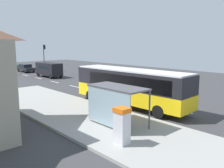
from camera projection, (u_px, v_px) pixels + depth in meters
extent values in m
cube|color=#38383A|center=(73.00, 87.00, 29.81)|extent=(56.00, 92.00, 0.04)
cube|color=#999993|center=(92.00, 119.00, 16.82)|extent=(6.20, 30.00, 0.18)
cube|color=silver|center=(180.00, 111.00, 19.11)|extent=(0.16, 2.20, 0.01)
cube|color=silver|center=(134.00, 100.00, 22.73)|extent=(0.16, 2.20, 0.01)
cube|color=silver|center=(100.00, 92.00, 26.35)|extent=(0.16, 2.20, 0.01)
cube|color=silver|center=(75.00, 87.00, 29.97)|extent=(0.16, 2.20, 0.01)
cube|color=silver|center=(55.00, 82.00, 33.59)|extent=(0.16, 2.20, 0.01)
cube|color=silver|center=(39.00, 78.00, 37.20)|extent=(0.16, 2.20, 0.01)
cube|color=silver|center=(25.00, 75.00, 40.82)|extent=(0.16, 2.20, 0.01)
cube|color=yellow|center=(130.00, 94.00, 20.34)|extent=(2.92, 11.09, 1.15)
cube|color=black|center=(130.00, 79.00, 20.12)|extent=(2.92, 11.09, 1.45)
cube|color=silver|center=(130.00, 70.00, 19.99)|extent=(2.79, 10.86, 0.12)
cube|color=black|center=(89.00, 74.00, 23.93)|extent=(2.30, 0.21, 1.22)
cube|color=black|center=(125.00, 82.00, 18.94)|extent=(0.41, 8.58, 1.10)
cylinder|color=black|center=(90.00, 96.00, 22.37)|extent=(0.32, 1.01, 1.00)
cylinder|color=black|center=(108.00, 92.00, 23.94)|extent=(0.32, 1.01, 1.00)
cylinder|color=black|center=(158.00, 112.00, 17.07)|extent=(0.32, 1.01, 1.00)
cylinder|color=black|center=(175.00, 106.00, 18.64)|extent=(0.32, 1.01, 1.00)
cube|color=black|center=(49.00, 69.00, 38.46)|extent=(2.13, 5.25, 1.96)
cube|color=black|center=(49.00, 67.00, 38.40)|extent=(2.12, 3.17, 0.44)
cylinder|color=black|center=(61.00, 76.00, 37.83)|extent=(0.24, 0.69, 0.68)
cylinder|color=black|center=(51.00, 77.00, 36.59)|extent=(0.24, 0.69, 0.68)
cylinder|color=black|center=(48.00, 73.00, 40.65)|extent=(0.24, 0.69, 0.68)
cylinder|color=black|center=(38.00, 74.00, 39.41)|extent=(0.24, 0.69, 0.68)
cube|color=black|center=(26.00, 69.00, 45.36)|extent=(1.82, 4.41, 0.60)
cube|color=black|center=(25.00, 66.00, 45.41)|extent=(1.59, 2.38, 0.60)
cylinder|color=black|center=(34.00, 71.00, 44.88)|extent=(0.20, 0.64, 0.64)
cylinder|color=black|center=(25.00, 71.00, 43.78)|extent=(0.20, 0.64, 0.64)
cylinder|color=black|center=(27.00, 69.00, 47.05)|extent=(0.20, 0.64, 0.64)
cylinder|color=black|center=(19.00, 70.00, 45.94)|extent=(0.20, 0.64, 0.64)
cube|color=#195933|center=(11.00, 66.00, 50.72)|extent=(2.06, 4.50, 0.60)
cube|color=black|center=(11.00, 63.00, 50.77)|extent=(1.72, 2.46, 0.60)
cylinder|color=black|center=(18.00, 68.00, 50.14)|extent=(0.24, 0.65, 0.64)
cylinder|color=black|center=(10.00, 68.00, 49.12)|extent=(0.24, 0.65, 0.64)
cylinder|color=black|center=(13.00, 67.00, 52.43)|extent=(0.24, 0.65, 0.64)
cylinder|color=black|center=(5.00, 67.00, 51.40)|extent=(0.24, 0.65, 0.64)
cube|color=silver|center=(122.00, 128.00, 12.25)|extent=(0.60, 0.70, 1.70)
cube|color=orange|center=(122.00, 110.00, 12.08)|extent=(0.66, 0.76, 0.24)
cube|color=black|center=(126.00, 122.00, 12.41)|extent=(0.03, 0.36, 0.44)
cylinder|color=red|center=(117.00, 106.00, 18.03)|extent=(0.52, 0.52, 0.95)
cylinder|color=yellow|center=(110.00, 104.00, 18.54)|extent=(0.52, 0.52, 0.95)
cylinder|color=#2D2D2D|center=(44.00, 58.00, 46.08)|extent=(0.14, 0.14, 5.20)
cube|color=black|center=(45.00, 47.00, 45.87)|extent=(0.24, 0.28, 0.84)
sphere|color=red|center=(45.00, 46.00, 45.91)|extent=(0.16, 0.16, 0.16)
sphere|color=#3C2C03|center=(45.00, 47.00, 45.95)|extent=(0.16, 0.16, 0.16)
sphere|color=black|center=(45.00, 49.00, 46.00)|extent=(0.16, 0.16, 0.16)
cube|color=#4C4C51|center=(118.00, 87.00, 14.95)|extent=(1.80, 4.00, 0.10)
cube|color=#8CA5B2|center=(108.00, 108.00, 14.58)|extent=(0.06, 3.80, 2.30)
cylinder|color=#4C4C51|center=(149.00, 110.00, 14.34)|extent=(0.10, 0.10, 2.44)
cylinder|color=#4C4C51|center=(108.00, 99.00, 17.09)|extent=(0.10, 0.10, 2.44)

